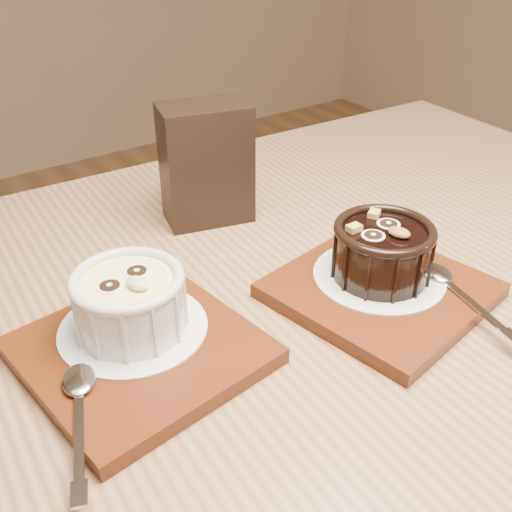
{
  "coord_description": "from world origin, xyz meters",
  "views": [
    {
      "loc": [
        -0.42,
        -0.08,
        1.1
      ],
      "look_at": [
        -0.16,
        0.29,
        0.81
      ],
      "focal_mm": 42.0,
      "sensor_mm": 36.0,
      "label": 1
    }
  ],
  "objects_px": {
    "ramekin_dark": "(383,249)",
    "condiment_stand": "(206,164)",
    "tray_left": "(140,351)",
    "table": "(270,389)",
    "ramekin_white": "(129,299)",
    "tray_right": "(380,290)"
  },
  "relations": [
    {
      "from": "ramekin_dark",
      "to": "condiment_stand",
      "type": "distance_m",
      "value": 0.24
    },
    {
      "from": "tray_left",
      "to": "ramekin_dark",
      "type": "height_order",
      "value": "ramekin_dark"
    },
    {
      "from": "table",
      "to": "tray_left",
      "type": "distance_m",
      "value": 0.16
    },
    {
      "from": "ramekin_white",
      "to": "tray_right",
      "type": "height_order",
      "value": "ramekin_white"
    },
    {
      "from": "ramekin_white",
      "to": "condiment_stand",
      "type": "distance_m",
      "value": 0.24
    },
    {
      "from": "ramekin_dark",
      "to": "condiment_stand",
      "type": "height_order",
      "value": "condiment_stand"
    },
    {
      "from": "ramekin_dark",
      "to": "condiment_stand",
      "type": "relative_size",
      "value": 0.7
    },
    {
      "from": "table",
      "to": "ramekin_dark",
      "type": "distance_m",
      "value": 0.18
    },
    {
      "from": "tray_left",
      "to": "tray_right",
      "type": "bearing_deg",
      "value": -12.88
    },
    {
      "from": "tray_left",
      "to": "condiment_stand",
      "type": "relative_size",
      "value": 1.29
    },
    {
      "from": "condiment_stand",
      "to": "ramekin_dark",
      "type": "bearing_deg",
      "value": -74.78
    },
    {
      "from": "tray_left",
      "to": "table",
      "type": "bearing_deg",
      "value": -9.64
    },
    {
      "from": "table",
      "to": "ramekin_dark",
      "type": "xyz_separation_m",
      "value": [
        0.12,
        -0.02,
        0.14
      ]
    },
    {
      "from": "ramekin_white",
      "to": "tray_left",
      "type": "bearing_deg",
      "value": -116.47
    },
    {
      "from": "table",
      "to": "tray_right",
      "type": "distance_m",
      "value": 0.15
    },
    {
      "from": "ramekin_white",
      "to": "condiment_stand",
      "type": "xyz_separation_m",
      "value": [
        0.17,
        0.16,
        0.02
      ]
    },
    {
      "from": "ramekin_dark",
      "to": "condiment_stand",
      "type": "bearing_deg",
      "value": 89.71
    },
    {
      "from": "tray_right",
      "to": "ramekin_dark",
      "type": "distance_m",
      "value": 0.04
    },
    {
      "from": "table",
      "to": "tray_right",
      "type": "xyz_separation_m",
      "value": [
        0.11,
        -0.03,
        0.1
      ]
    },
    {
      "from": "table",
      "to": "condiment_stand",
      "type": "relative_size",
      "value": 8.84
    },
    {
      "from": "ramekin_white",
      "to": "ramekin_dark",
      "type": "relative_size",
      "value": 0.99
    },
    {
      "from": "condiment_stand",
      "to": "table",
      "type": "bearing_deg",
      "value": -105.05
    }
  ]
}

